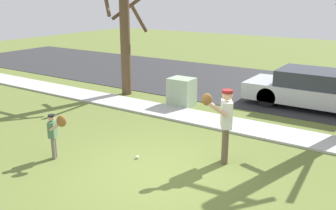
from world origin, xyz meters
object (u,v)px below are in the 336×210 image
person_adult (224,118)px  person_child (55,130)px  utility_cabinet (182,92)px  parked_sedan_silver (318,90)px  baseball (137,157)px  street_tree_far (125,32)px

person_adult → person_child: bearing=0.3°
utility_cabinet → parked_sedan_silver: bearing=29.9°
person_adult → utility_cabinet: size_ratio=1.76×
person_child → baseball: bearing=3.5°
baseball → utility_cabinet: size_ratio=0.08×
person_adult → street_tree_far: street_tree_far is taller
street_tree_far → parked_sedan_silver: street_tree_far is taller
utility_cabinet → baseball: bearing=-71.8°
person_adult → street_tree_far: size_ratio=0.39×
person_adult → person_child: (-3.20, -1.90, -0.33)m
parked_sedan_silver → utility_cabinet: bearing=-150.1°
parked_sedan_silver → person_child: bearing=-118.3°
person_adult → person_child: size_ratio=1.53×
baseball → street_tree_far: street_tree_far is taller
baseball → parked_sedan_silver: bearing=68.8°
person_child → street_tree_far: size_ratio=0.25×
street_tree_far → person_child: bearing=-65.9°
person_child → utility_cabinet: 5.18m
person_adult → baseball: 2.17m
utility_cabinet → street_tree_far: 3.11m
person_adult → parked_sedan_silver: bearing=-128.5°
person_adult → utility_cabinet: person_adult is taller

